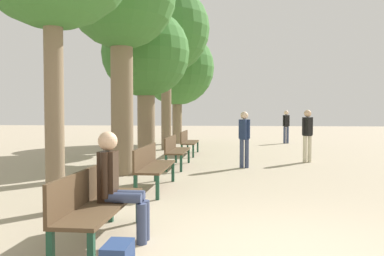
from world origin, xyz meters
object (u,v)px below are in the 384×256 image
Objects in this scene: bench_row_1 at (152,163)px; tree_row_4 at (177,68)px; pedestrian_near at (244,136)px; pedestrian_far at (307,132)px; pedestrian_mid at (286,125)px; bench_row_2 at (175,149)px; tree_row_3 at (166,30)px; person_seated at (118,183)px; bench_row_0 at (95,199)px; bench_row_3 at (188,140)px; tree_row_2 at (146,55)px.

tree_row_4 is at bearing 95.64° from bench_row_1.
pedestrian_far is (1.96, 1.40, 0.03)m from pedestrian_near.
pedestrian_far is at bearing 49.27° from bench_row_1.
pedestrian_mid is at bearing 6.84° from tree_row_4.
pedestrian_near is at bearing 0.30° from bench_row_2.
tree_row_3 is at bearing 145.26° from pedestrian_far.
bench_row_1 is at bearing -110.09° from pedestrian_mid.
tree_row_4 is 4.29× the size of person_seated.
bench_row_0 is 6.18m from bench_row_2.
bench_row_0 is 1.00× the size of bench_row_3.
pedestrian_near reaches higher than bench_row_0.
bench_row_0 is 1.12× the size of pedestrian_mid.
bench_row_3 is (0.00, 3.09, 0.00)m from bench_row_2.
bench_row_0 is 15.38m from pedestrian_mid.
bench_row_1 is 1.00× the size of bench_row_3.
tree_row_3 is at bearing 121.76° from bench_row_3.
bench_row_3 is at bearing 156.53° from pedestrian_far.
bench_row_1 is at bearing -130.73° from pedestrian_far.
tree_row_4 reaches higher than bench_row_0.
bench_row_1 is 3.66m from pedestrian_near.
bench_row_3 is 4.24m from pedestrian_far.
tree_row_3 is 11.75m from person_seated.
tree_row_2 reaches higher than pedestrian_mid.
pedestrian_near reaches higher than person_seated.
bench_row_0 and bench_row_3 have the same top height.
person_seated reaches higher than bench_row_2.
bench_row_0 is 7.94m from tree_row_2.
tree_row_3 is at bearing 102.66° from bench_row_2.
pedestrian_mid reaches higher than person_seated.
pedestrian_far is at bearing -93.19° from pedestrian_mid.
tree_row_2 is at bearing 98.42° from bench_row_0.
pedestrian_far is (3.64, 7.47, 0.23)m from person_seated.
tree_row_4 is (0.00, 3.10, -1.18)m from tree_row_3.
bench_row_2 is 6.60m from tree_row_3.
person_seated is at bearing -105.49° from pedestrian_near.
pedestrian_far is (3.87, -1.68, 0.40)m from bench_row_3.
bench_row_3 is (0.00, 9.27, 0.00)m from bench_row_0.
tree_row_2 is (-1.09, 1.18, 2.78)m from bench_row_2.
person_seated is 15.20m from pedestrian_mid.
tree_row_3 is at bearing 90.00° from tree_row_2.
pedestrian_far is (4.96, -3.44, -3.95)m from tree_row_3.
pedestrian_far reaches higher than pedestrian_near.
pedestrian_near is at bearing -58.16° from bench_row_3.
bench_row_1 is 1.00× the size of bench_row_2.
bench_row_2 is at bearing -116.44° from pedestrian_mid.
person_seated is at bearing 27.21° from bench_row_0.
tree_row_4 is 6.06m from pedestrian_mid.
tree_row_2 reaches higher than bench_row_3.
bench_row_1 is 9.12m from tree_row_3.
bench_row_0 is 3.09m from bench_row_1.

